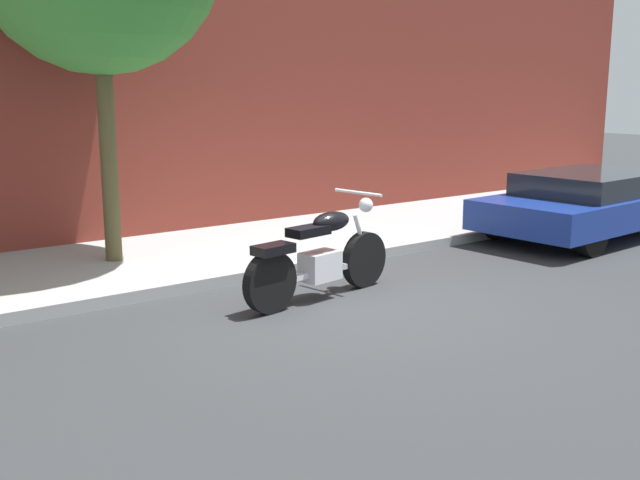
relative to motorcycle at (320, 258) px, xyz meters
name	(u,v)px	position (x,y,z in m)	size (l,w,h in m)	color
ground_plane	(340,303)	(0.09, -0.26, -0.47)	(60.00, 60.00, 0.00)	#303335
sidewalk	(215,253)	(0.09, 2.52, -0.40)	(23.03, 2.91, 0.14)	#9F9F9F
motorcycle	(320,258)	(0.00, 0.00, 0.00)	(2.14, 0.70, 1.16)	black
parked_car_blue	(592,202)	(5.57, 0.27, 0.08)	(4.26, 2.04, 1.03)	black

